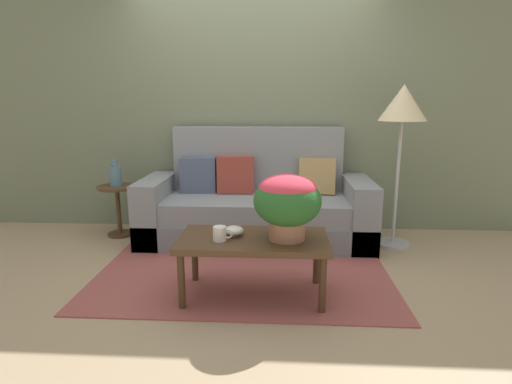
% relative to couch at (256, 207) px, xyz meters
% --- Properties ---
extents(ground_plane, '(14.00, 14.00, 0.00)m').
position_rel_couch_xyz_m(ground_plane, '(-0.05, -0.70, -0.33)').
color(ground_plane, tan).
extents(wall_back, '(6.40, 0.12, 2.94)m').
position_rel_couch_xyz_m(wall_back, '(-0.05, 0.46, 1.14)').
color(wall_back, slate).
rests_on(wall_back, ground).
extents(area_rug, '(2.35, 1.87, 0.01)m').
position_rel_couch_xyz_m(area_rug, '(-0.05, -0.69, -0.33)').
color(area_rug, '#994C47').
rests_on(area_rug, ground).
extents(couch, '(2.26, 0.85, 1.12)m').
position_rel_couch_xyz_m(couch, '(0.00, 0.00, 0.00)').
color(couch, slate).
rests_on(couch, ground).
extents(coffee_table, '(1.05, 0.55, 0.44)m').
position_rel_couch_xyz_m(coffee_table, '(0.05, -1.25, 0.06)').
color(coffee_table, '#442D1B').
rests_on(coffee_table, ground).
extents(side_table, '(0.39, 0.39, 0.53)m').
position_rel_couch_xyz_m(side_table, '(-1.43, 0.02, 0.03)').
color(side_table, '#4C331E').
rests_on(side_table, ground).
extents(floor_lamp, '(0.43, 0.43, 1.53)m').
position_rel_couch_xyz_m(floor_lamp, '(1.35, -0.12, 0.95)').
color(floor_lamp, '#B2B2B7').
rests_on(floor_lamp, ground).
extents(potted_plant, '(0.47, 0.47, 0.45)m').
position_rel_couch_xyz_m(potted_plant, '(0.29, -1.27, 0.39)').
color(potted_plant, '#A36B4C').
rests_on(potted_plant, coffee_table).
extents(coffee_mug, '(0.14, 0.09, 0.10)m').
position_rel_couch_xyz_m(coffee_mug, '(-0.17, -1.33, 0.16)').
color(coffee_mug, white).
rests_on(coffee_mug, coffee_table).
extents(snack_bowl, '(0.14, 0.14, 0.07)m').
position_rel_couch_xyz_m(snack_bowl, '(-0.09, -1.22, 0.15)').
color(snack_bowl, silver).
rests_on(snack_bowl, coffee_table).
extents(table_vase, '(0.12, 0.12, 0.27)m').
position_rel_couch_xyz_m(table_vase, '(-1.43, 0.01, 0.31)').
color(table_vase, slate).
rests_on(table_vase, side_table).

